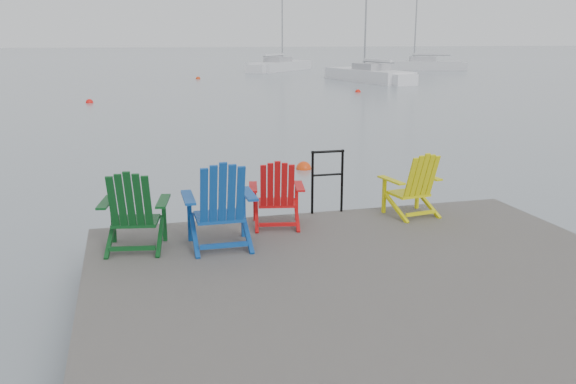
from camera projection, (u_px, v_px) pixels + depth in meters
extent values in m
plane|color=slate|center=(377.00, 321.00, 6.46)|extent=(400.00, 400.00, 0.00)
cube|color=#292725|center=(378.00, 286.00, 6.36)|extent=(6.00, 5.00, 0.20)
cylinder|color=black|center=(117.00, 293.00, 7.92)|extent=(0.26, 0.26, 1.20)
cylinder|color=black|center=(315.00, 273.00, 8.59)|extent=(0.26, 0.26, 1.20)
cylinder|color=black|center=(484.00, 256.00, 9.27)|extent=(0.26, 0.26, 1.20)
cylinder|color=black|center=(312.00, 183.00, 8.53)|extent=(0.04, 0.04, 0.90)
cylinder|color=black|center=(342.00, 181.00, 8.64)|extent=(0.04, 0.04, 0.90)
cylinder|color=black|center=(328.00, 152.00, 8.48)|extent=(0.48, 0.04, 0.04)
cylinder|color=black|center=(327.00, 175.00, 8.56)|extent=(0.44, 0.03, 0.03)
cube|color=#0B3E16|center=(136.00, 221.00, 7.20)|extent=(0.59, 0.54, 0.04)
cube|color=#0B3E16|center=(113.00, 221.00, 7.37)|extent=(0.06, 0.06, 0.54)
cube|color=#0B3E16|center=(164.00, 219.00, 7.42)|extent=(0.06, 0.06, 0.54)
cube|color=#0B3E16|center=(106.00, 202.00, 7.09)|extent=(0.22, 0.60, 0.03)
cube|color=#0B3E16|center=(163.00, 201.00, 7.15)|extent=(0.22, 0.60, 0.03)
cube|color=#0B3E16|center=(130.00, 202.00, 6.81)|extent=(0.51, 0.33, 0.67)
cube|color=navy|center=(219.00, 217.00, 7.29)|extent=(0.57, 0.50, 0.04)
cube|color=navy|center=(190.00, 217.00, 7.41)|extent=(0.05, 0.05, 0.59)
cube|color=navy|center=(243.00, 214.00, 7.57)|extent=(0.05, 0.05, 0.59)
cube|color=navy|center=(188.00, 197.00, 7.12)|extent=(0.13, 0.64, 0.03)
cube|color=navy|center=(248.00, 194.00, 7.29)|extent=(0.13, 0.64, 0.03)
cube|color=navy|center=(222.00, 195.00, 6.88)|extent=(0.52, 0.28, 0.72)
cube|color=red|center=(276.00, 203.00, 8.09)|extent=(0.55, 0.51, 0.04)
cube|color=red|center=(255.00, 202.00, 8.25)|extent=(0.05, 0.05, 0.51)
cube|color=red|center=(297.00, 202.00, 8.29)|extent=(0.05, 0.05, 0.51)
cube|color=red|center=(253.00, 187.00, 8.00)|extent=(0.21, 0.56, 0.02)
cube|color=red|center=(299.00, 186.00, 8.03)|extent=(0.21, 0.56, 0.02)
cube|color=red|center=(277.00, 186.00, 7.73)|extent=(0.48, 0.31, 0.62)
cube|color=#D1CC0B|center=(408.00, 194.00, 8.57)|extent=(0.54, 0.49, 0.04)
cube|color=#D1CC0B|center=(384.00, 195.00, 8.62)|extent=(0.05, 0.05, 0.50)
cube|color=#D1CC0B|center=(417.00, 191.00, 8.84)|extent=(0.05, 0.05, 0.50)
cube|color=#D1CC0B|center=(391.00, 180.00, 8.38)|extent=(0.19, 0.56, 0.02)
cube|color=#D1CC0B|center=(428.00, 176.00, 8.61)|extent=(0.19, 0.56, 0.02)
cube|color=#D1CC0B|center=(422.00, 177.00, 8.23)|extent=(0.47, 0.30, 0.62)
cube|color=silver|center=(367.00, 78.00, 42.26)|extent=(3.58, 8.72, 1.10)
cube|color=#9E9EA3|center=(371.00, 68.00, 41.71)|extent=(1.94, 2.76, 0.55)
cube|color=silver|center=(280.00, 68.00, 56.23)|extent=(7.63, 8.43, 1.10)
cube|color=#9E9EA3|center=(278.00, 60.00, 55.66)|extent=(3.01, 3.14, 0.55)
cube|color=#BBBBBF|center=(418.00, 67.00, 57.39)|extent=(8.01, 4.72, 1.10)
cube|color=#9E9EA3|center=(422.00, 59.00, 57.18)|extent=(2.70, 2.17, 0.55)
cylinder|color=gray|center=(417.00, 7.00, 56.10)|extent=(0.12, 0.12, 9.76)
sphere|color=#E53D0D|center=(304.00, 169.00, 13.96)|extent=(0.35, 0.35, 0.35)
sphere|color=red|center=(90.00, 103.00, 28.22)|extent=(0.35, 0.35, 0.35)
sphere|color=red|center=(358.00, 92.00, 33.79)|extent=(0.31, 0.31, 0.31)
sphere|color=red|center=(198.00, 79.00, 44.59)|extent=(0.35, 0.35, 0.35)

